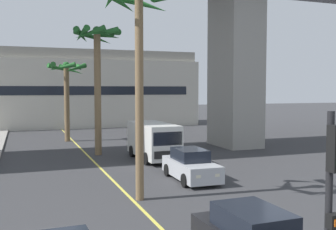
{
  "coord_description": "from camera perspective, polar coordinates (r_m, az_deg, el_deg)",
  "views": [
    {
      "loc": [
        -4.22,
        2.42,
        4.56
      ],
      "look_at": [
        0.0,
        14.0,
        3.76
      ],
      "focal_mm": 43.21,
      "sensor_mm": 36.0,
      "label": 1
    }
  ],
  "objects": [
    {
      "name": "palm_tree_mid_median",
      "position": [
        16.59,
        -4.19,
        12.8
      ],
      "size": [
        3.21,
        3.37,
        8.83
      ],
      "color": "brown",
      "rests_on": "ground"
    },
    {
      "name": "car_queue_third",
      "position": [
        20.39,
        3.23,
        -7.16
      ],
      "size": [
        1.9,
        4.13,
        1.56
      ],
      "color": "#B7BABF",
      "rests_on": "ground"
    },
    {
      "name": "traffic_light_median_near",
      "position": [
        7.29,
        22.12,
        -11.26
      ],
      "size": [
        0.24,
        0.37,
        4.2
      ],
      "color": "black",
      "rests_on": "ground"
    },
    {
      "name": "palm_tree_near_median",
      "position": [
        36.12,
        -14.09,
        4.88
      ],
      "size": [
        3.34,
        3.52,
        6.91
      ],
      "color": "brown",
      "rests_on": "ground"
    },
    {
      "name": "palm_tree_far_median",
      "position": [
        28.29,
        -9.96,
        8.58
      ],
      "size": [
        3.38,
        3.38,
        8.81
      ],
      "color": "brown",
      "rests_on": "ground"
    },
    {
      "name": "delivery_van",
      "position": [
        26.02,
        -2.08,
        -3.54
      ],
      "size": [
        2.24,
        5.29,
        2.36
      ],
      "color": "silver",
      "rests_on": "ground"
    },
    {
      "name": "pier_building_backdrop",
      "position": [
        50.6,
        -15.26,
        3.51
      ],
      "size": [
        33.52,
        8.04,
        9.15
      ],
      "color": "beige",
      "rests_on": "ground"
    },
    {
      "name": "lane_stripe_center",
      "position": [
        22.45,
        -8.85,
        -8.06
      ],
      "size": [
        0.14,
        56.0,
        0.01
      ],
      "primitive_type": "cube",
      "color": "#DBCC4C",
      "rests_on": "ground"
    }
  ]
}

